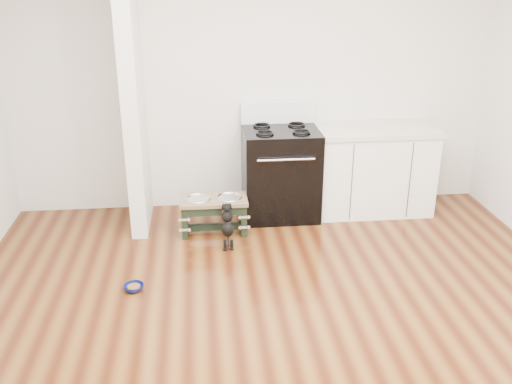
# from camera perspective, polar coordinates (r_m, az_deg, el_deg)

# --- Properties ---
(ground) EXTENTS (5.00, 5.00, 0.00)m
(ground) POSITION_cam_1_polar(r_m,az_deg,el_deg) (4.17, 3.19, -14.42)
(ground) COLOR #401A0B
(ground) RESTS_ON ground
(room_shell) EXTENTS (5.00, 5.00, 5.00)m
(room_shell) POSITION_cam_1_polar(r_m,az_deg,el_deg) (3.46, 3.75, 7.72)
(room_shell) COLOR silver
(room_shell) RESTS_ON ground
(partition_wall) EXTENTS (0.15, 0.80, 2.70)m
(partition_wall) POSITION_cam_1_polar(r_m,az_deg,el_deg) (5.56, -12.22, 9.82)
(partition_wall) COLOR silver
(partition_wall) RESTS_ON ground
(oven_range) EXTENTS (0.76, 0.69, 1.14)m
(oven_range) POSITION_cam_1_polar(r_m,az_deg,el_deg) (5.88, 2.46, 2.10)
(oven_range) COLOR black
(oven_range) RESTS_ON ground
(cabinet_run) EXTENTS (1.24, 0.64, 0.91)m
(cabinet_run) POSITION_cam_1_polar(r_m,az_deg,el_deg) (6.12, 11.56, 2.21)
(cabinet_run) COLOR white
(cabinet_run) RESTS_ON ground
(dog_feeder) EXTENTS (0.65, 0.35, 0.37)m
(dog_feeder) POSITION_cam_1_polar(r_m,az_deg,el_deg) (5.55, -4.25, -1.64)
(dog_feeder) COLOR black
(dog_feeder) RESTS_ON ground
(puppy) EXTENTS (0.11, 0.33, 0.40)m
(puppy) POSITION_cam_1_polar(r_m,az_deg,el_deg) (5.30, -2.87, -3.24)
(puppy) COLOR black
(puppy) RESTS_ON ground
(floor_bowl) EXTENTS (0.22, 0.22, 0.05)m
(floor_bowl) POSITION_cam_1_polar(r_m,az_deg,el_deg) (4.78, -12.11, -9.32)
(floor_bowl) COLOR #0B1552
(floor_bowl) RESTS_ON ground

